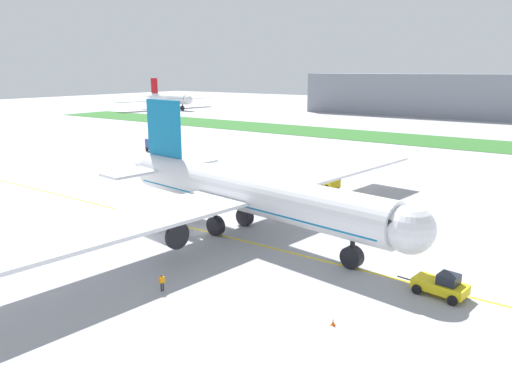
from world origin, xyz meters
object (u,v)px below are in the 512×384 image
pushback_tug (442,285)px  traffic_cone_starboard_wing (84,218)px  ground_crew_wingwalker_port (179,212)px  ground_crew_marshaller_front (162,281)px  airliner_foreground (244,192)px  traffic_cone_port_wing (39,246)px  traffic_cone_near_nose (333,322)px  service_truck_fuel_bowser (153,145)px  parked_airliner_far_left (168,99)px  service_truck_baggage_loader (324,178)px

pushback_tug → traffic_cone_starboard_wing: pushback_tug is taller
ground_crew_wingwalker_port → ground_crew_marshaller_front: 21.93m
airliner_foreground → traffic_cone_port_wing: 24.25m
airliner_foreground → traffic_cone_near_nose: bearing=-35.6°
traffic_cone_near_nose → service_truck_fuel_bowser: 90.17m
service_truck_fuel_bowser → parked_airliner_far_left: parked_airliner_far_left is taller
airliner_foreground → ground_crew_wingwalker_port: (-10.75, -0.27, -4.27)m
service_truck_fuel_bowser → ground_crew_marshaller_front: bearing=-42.3°
traffic_cone_starboard_wing → service_truck_fuel_bowser: 56.97m
airliner_foreground → ground_crew_wingwalker_port: size_ratio=42.56×
ground_crew_wingwalker_port → service_truck_fuel_bowser: bearing=140.5°
traffic_cone_near_nose → service_truck_baggage_loader: size_ratio=0.09×
ground_crew_marshaller_front → traffic_cone_near_nose: (15.49, 3.57, -0.72)m
traffic_cone_starboard_wing → ground_crew_wingwalker_port: bearing=37.3°
traffic_cone_near_nose → traffic_cone_starboard_wing: size_ratio=1.00×
ground_crew_marshaller_front → service_truck_fuel_bowser: (-59.25, 54.00, 0.60)m
parked_airliner_far_left → ground_crew_marshaller_front: bearing=-44.8°
airliner_foreground → pushback_tug: size_ratio=11.50×
service_truck_baggage_loader → traffic_cone_port_wing: bearing=-105.3°
ground_crew_marshaller_front → traffic_cone_port_wing: ground_crew_marshaller_front is taller
ground_crew_wingwalker_port → traffic_cone_near_nose: size_ratio=3.02×
ground_crew_marshaller_front → service_truck_baggage_loader: 45.45m
traffic_cone_port_wing → traffic_cone_starboard_wing: (-5.00, 9.50, 0.00)m
ground_crew_marshaller_front → service_truck_fuel_bowser: size_ratio=0.35×
service_truck_fuel_bowser → pushback_tug: bearing=-26.6°
ground_crew_wingwalker_port → traffic_cone_port_wing: (-5.20, -17.28, -0.78)m
airliner_foreground → service_truck_baggage_loader: airliner_foreground is taller
traffic_cone_port_wing → ground_crew_wingwalker_port: bearing=73.2°
airliner_foreground → parked_airliner_far_left: bearing=138.0°
traffic_cone_starboard_wing → parked_airliner_far_left: bearing=132.0°
airliner_foreground → ground_crew_wingwalker_port: bearing=-178.5°
traffic_cone_port_wing → service_truck_fuel_bowser: (-39.93, 54.49, 1.32)m
ground_crew_wingwalker_port → service_truck_fuel_bowser: 58.50m
service_truck_fuel_bowser → traffic_cone_near_nose: bearing=-34.0°
airliner_foreground → ground_crew_marshaller_front: (3.36, -17.06, -4.33)m
service_truck_baggage_loader → parked_airliner_far_left: bearing=143.8°
pushback_tug → parked_airliner_far_left: 221.20m
traffic_cone_near_nose → service_truck_baggage_loader: service_truck_baggage_loader is taller
ground_crew_wingwalker_port → traffic_cone_near_nose: ground_crew_wingwalker_port is taller
airliner_foreground → traffic_cone_near_nose: 23.72m
ground_crew_wingwalker_port → traffic_cone_starboard_wing: ground_crew_wingwalker_port is taller
traffic_cone_near_nose → parked_airliner_far_left: (-167.83, 147.59, 4.96)m
airliner_foreground → traffic_cone_port_wing: (-15.96, -17.55, -5.05)m
ground_crew_wingwalker_port → traffic_cone_near_nose: (29.60, -13.21, -0.78)m
traffic_cone_near_nose → service_truck_baggage_loader: (-22.42, 41.34, 1.31)m
traffic_cone_port_wing → traffic_cone_starboard_wing: same height
ground_crew_marshaller_front → service_truck_baggage_loader: size_ratio=0.26×
ground_crew_marshaller_front → service_truck_baggage_loader: (-6.93, 44.91, 0.58)m
traffic_cone_port_wing → traffic_cone_starboard_wing: 10.74m
traffic_cone_near_nose → airliner_foreground: bearing=144.4°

